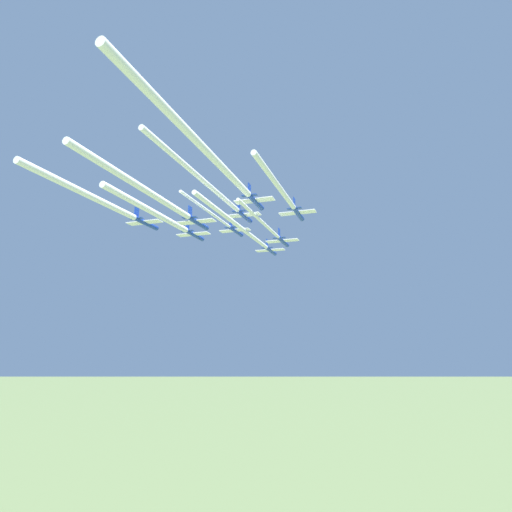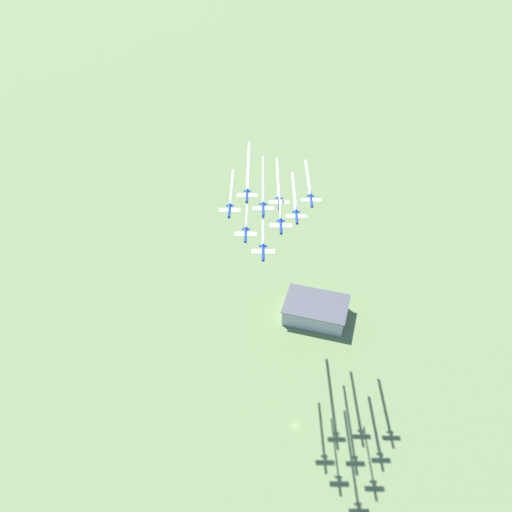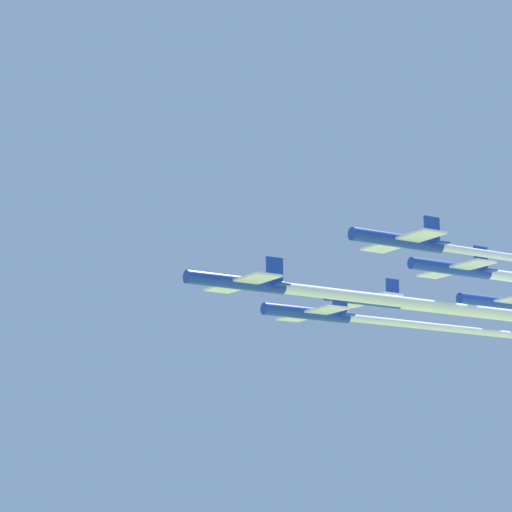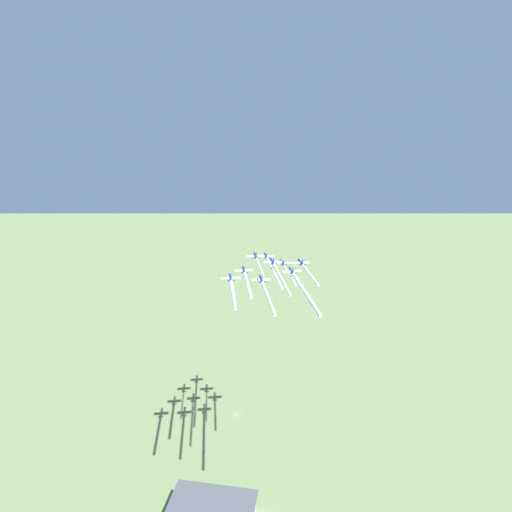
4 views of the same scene
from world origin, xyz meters
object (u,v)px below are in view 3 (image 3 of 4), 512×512
object	(u,v)px
jet_8	(497,302)
jet_1	(400,240)
jet_0	(239,282)
jet_2	(310,313)
jet_4	(453,268)
jet_5	(366,299)

from	to	relation	value
jet_8	jet_1	bearing A→B (deg)	120.47
jet_0	jet_2	distance (m)	14.26
jet_0	jet_4	distance (m)	24.88
jet_1	jet_4	xyz separation A→B (m)	(-10.22, 9.93, 0.12)
jet_2	jet_0	bearing A→B (deg)	120.47
jet_1	jet_8	size ratio (longest dim) A/B	1.00
jet_0	jet_4	xyz separation A→B (m)	(-6.51, 23.69, 3.95)
jet_0	jet_5	size ratio (longest dim) A/B	1.00
jet_2	jet_4	world-z (taller)	jet_4
jet_1	jet_8	xyz separation A→B (m)	(-20.44, 19.86, -1.01)
jet_1	jet_5	size ratio (longest dim) A/B	1.00
jet_0	jet_2	xyz separation A→B (m)	(-10.22, 9.93, -0.57)
jet_0	jet_1	size ratio (longest dim) A/B	1.00
jet_4	jet_5	world-z (taller)	jet_4
jet_2	jet_5	distance (m)	14.71
jet_2	jet_8	xyz separation A→B (m)	(-6.51, 23.69, 3.40)
jet_0	jet_1	distance (m)	14.76
jet_2	jet_1	bearing A→B (deg)	-180.00
jet_5	jet_2	bearing A→B (deg)	120.47
jet_1	jet_4	distance (m)	14.25
jet_2	jet_5	size ratio (longest dim) A/B	1.00
jet_4	jet_8	distance (m)	14.29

